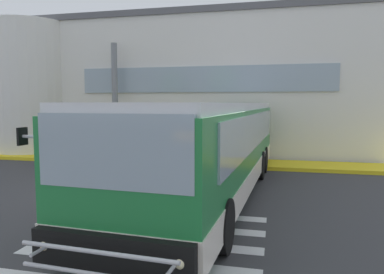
{
  "coord_description": "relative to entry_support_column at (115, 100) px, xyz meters",
  "views": [
    {
      "loc": [
        4.32,
        -10.58,
        2.69
      ],
      "look_at": [
        1.52,
        1.61,
        1.5
      ],
      "focal_mm": 33.43,
      "sensor_mm": 36.0,
      "label": 1
    }
  ],
  "objects": [
    {
      "name": "passenger_near_column",
      "position": [
        0.8,
        -0.91,
        -1.76
      ],
      "size": [
        0.43,
        0.46,
        1.68
      ],
      "color": "#2D2D33",
      "rests_on": "boarding_curb"
    },
    {
      "name": "safety_bollard_yellow",
      "position": [
        6.26,
        -1.8,
        -2.39
      ],
      "size": [
        0.18,
        0.18,
        0.9
      ],
      "primitive_type": "cylinder",
      "color": "yellow",
      "rests_on": "ground"
    },
    {
      "name": "ground_plane",
      "position": [
        3.16,
        -5.4,
        -2.85
      ],
      "size": [
        80.0,
        90.0,
        0.02
      ],
      "primitive_type": "cube",
      "color": "#353538",
      "rests_on": "ground"
    },
    {
      "name": "terminal_building",
      "position": [
        2.49,
        6.16,
        0.73
      ],
      "size": [
        19.87,
        13.8,
        7.16
      ],
      "color": "silver",
      "rests_on": "ground"
    },
    {
      "name": "bus_main_foreground",
      "position": [
        5.68,
        -5.81,
        -1.5
      ],
      "size": [
        3.7,
        12.14,
        2.7
      ],
      "color": "#1E7238",
      "rests_on": "ground"
    },
    {
      "name": "bay_paint_stripes",
      "position": [
        5.16,
        -9.6,
        -2.83
      ],
      "size": [
        4.4,
        3.96,
        0.01
      ],
      "color": "silver",
      "rests_on": "ground"
    },
    {
      "name": "passenger_by_doorway",
      "position": [
        1.89,
        -1.13,
        -1.72
      ],
      "size": [
        0.5,
        0.52,
        1.68
      ],
      "color": "#4C4233",
      "rests_on": "boarding_curb"
    },
    {
      "name": "boarding_curb",
      "position": [
        3.16,
        -0.6,
        -2.76
      ],
      "size": [
        22.07,
        2.0,
        0.15
      ],
      "primitive_type": "cube",
      "color": "yellow",
      "rests_on": "ground"
    },
    {
      "name": "entry_support_column",
      "position": [
        0.0,
        0.0,
        0.0
      ],
      "size": [
        0.28,
        0.28,
        5.38
      ],
      "primitive_type": "cylinder",
      "color": "slate",
      "rests_on": "boarding_curb"
    }
  ]
}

